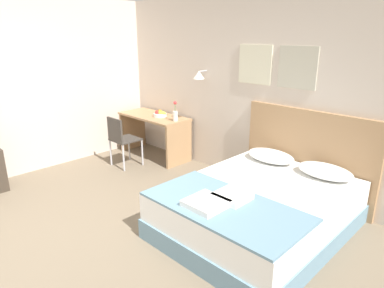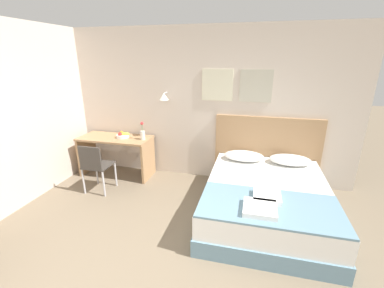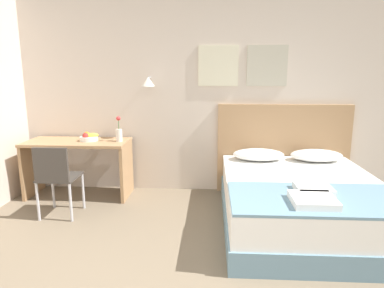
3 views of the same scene
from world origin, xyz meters
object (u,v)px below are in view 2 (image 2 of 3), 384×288
(flower_vase, at_px, (143,134))
(desk_chair, at_px, (95,164))
(headboard, at_px, (266,151))
(desk, at_px, (116,148))
(bed, at_px, (266,200))
(pillow_right, at_px, (290,160))
(fruit_bowl, at_px, (123,135))
(folded_towel_mid_bed, at_px, (260,209))
(folded_towel_near_foot, at_px, (267,196))
(throw_blanket, at_px, (269,206))
(pillow_left, at_px, (244,156))

(flower_vase, bearing_deg, desk_chair, -126.99)
(headboard, xyz_separation_m, desk, (-2.71, -0.31, -0.07))
(bed, bearing_deg, flower_vase, 160.78)
(headboard, height_order, pillow_right, headboard)
(desk, height_order, desk_chair, desk_chair)
(desk, bearing_deg, fruit_bowl, 6.80)
(folded_towel_mid_bed, xyz_separation_m, fruit_bowl, (-2.45, 1.51, 0.22))
(folded_towel_near_foot, bearing_deg, pillow_right, 72.63)
(bed, distance_m, headboard, 1.11)
(throw_blanket, height_order, fruit_bowl, fruit_bowl)
(pillow_left, bearing_deg, flower_vase, -179.01)
(folded_towel_near_foot, xyz_separation_m, folded_towel_mid_bed, (-0.08, -0.29, 0.00))
(throw_blanket, relative_size, folded_towel_near_foot, 4.99)
(pillow_right, relative_size, fruit_bowl, 2.61)
(bed, relative_size, throw_blanket, 1.29)
(pillow_right, bearing_deg, folded_towel_mid_bed, -107.16)
(folded_towel_mid_bed, bearing_deg, headboard, 86.61)
(desk_chair, relative_size, flower_vase, 2.56)
(throw_blanket, bearing_deg, folded_towel_near_foot, 98.89)
(folded_towel_mid_bed, bearing_deg, desk_chair, 163.14)
(throw_blanket, relative_size, folded_towel_mid_bed, 4.43)
(headboard, height_order, desk, headboard)
(throw_blanket, xyz_separation_m, folded_towel_mid_bed, (-0.11, -0.14, 0.04))
(desk_chair, bearing_deg, fruit_bowl, 80.18)
(headboard, bearing_deg, fruit_bowl, -173.56)
(desk_chair, bearing_deg, folded_towel_mid_bed, -16.86)
(throw_blanket, xyz_separation_m, flower_vase, (-2.15, 1.35, 0.33))
(pillow_left, distance_m, desk, 2.35)
(throw_blanket, distance_m, folded_towel_near_foot, 0.15)
(headboard, bearing_deg, pillow_left, -142.74)
(pillow_left, bearing_deg, desk, -179.25)
(desk, bearing_deg, pillow_right, 0.57)
(pillow_right, height_order, folded_towel_mid_bed, pillow_right)
(throw_blanket, distance_m, flower_vase, 2.56)
(headboard, bearing_deg, bed, -90.00)
(folded_towel_mid_bed, height_order, desk, desk)
(folded_towel_near_foot, bearing_deg, headboard, 89.15)
(folded_towel_near_foot, bearing_deg, desk, 155.89)
(folded_towel_near_foot, bearing_deg, desk_chair, 169.49)
(bed, relative_size, pillow_left, 3.18)
(headboard, distance_m, pillow_left, 0.46)
(desk, distance_m, flower_vase, 0.65)
(pillow_left, bearing_deg, pillow_right, 0.00)
(bed, xyz_separation_m, pillow_right, (0.36, 0.78, 0.33))
(fruit_bowl, bearing_deg, headboard, 6.44)
(desk_chair, xyz_separation_m, flower_vase, (0.53, 0.71, 0.35))
(pillow_left, distance_m, throw_blanket, 1.43)
(pillow_left, xyz_separation_m, fruit_bowl, (-2.20, -0.01, 0.20))
(pillow_right, xyz_separation_m, folded_towel_near_foot, (-0.39, -1.23, -0.02))
(folded_towel_mid_bed, distance_m, desk, 3.00)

